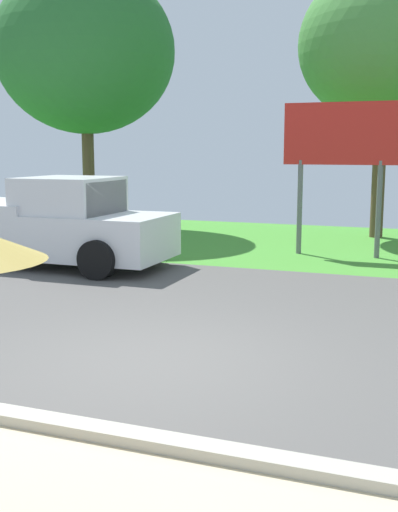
{
  "coord_description": "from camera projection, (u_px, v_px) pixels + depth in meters",
  "views": [
    {
      "loc": [
        2.99,
        -6.52,
        2.46
      ],
      "look_at": [
        0.18,
        1.0,
        1.1
      ],
      "focal_mm": 44.52,
      "sensor_mm": 36.0,
      "label": 1
    }
  ],
  "objects": [
    {
      "name": "roadside_billboard",
      "position": [
        341.0,
        145.0,
        14.38
      ],
      "size": [
        2.6,
        0.12,
        3.5
      ],
      "color": "slate",
      "rests_on": "ground_plane"
    },
    {
      "name": "tree_center_back",
      "position": [
        85.0,
        51.0,
        18.71
      ],
      "size": [
        5.31,
        5.31,
        7.72
      ],
      "color": "brown",
      "rests_on": "ground_plane"
    },
    {
      "name": "ground_plane",
      "position": [
        231.0,
        307.0,
        10.19
      ],
      "size": [
        40.0,
        22.0,
        0.2
      ],
      "color": "#565451"
    },
    {
      "name": "pickup_truck",
      "position": [
        51.0,
        225.0,
        13.48
      ],
      "size": [
        5.2,
        2.28,
        1.88
      ],
      "rotation": [
        0.0,
        0.0,
        0.02
      ],
      "color": "silver",
      "rests_on": "ground_plane"
    },
    {
      "name": "tree_right_mid",
      "position": [
        385.0,
        45.0,
        17.06
      ],
      "size": [
        4.63,
        4.63,
        7.35
      ],
      "color": "brown",
      "rests_on": "ground_plane"
    }
  ]
}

